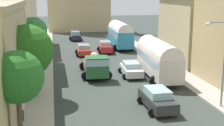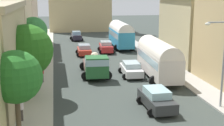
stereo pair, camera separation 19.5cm
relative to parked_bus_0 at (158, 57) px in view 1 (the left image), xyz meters
name	(u,v)px [view 1 (the left image)]	position (x,y,z in m)	size (l,w,h in m)	color
ground_plane	(99,59)	(-4.55, 10.79, -2.13)	(154.00, 154.00, 0.00)	#353C38
sidewalk_left	(43,60)	(-11.80, 10.79, -2.06)	(2.50, 70.00, 0.14)	#B2AF9B
sidewalk_right	(152,56)	(2.70, 10.79, -2.06)	(2.50, 70.00, 0.14)	#9F9B95
building_left_2	(8,26)	(-15.41, 7.75, 2.67)	(5.18, 10.34, 9.55)	beige
building_left_3	(16,20)	(-15.96, 20.73, 2.25)	(6.40, 14.73, 8.73)	beige
building_right_2	(195,27)	(6.90, 6.84, 2.20)	(6.49, 10.38, 8.61)	tan
parked_bus_0	(158,57)	(0.00, 0.00, 0.00)	(3.53, 9.25, 3.88)	silver
parked_bus_1	(120,34)	(-0.09, 18.31, 0.11)	(3.34, 8.67, 4.07)	teal
cargo_truck_0	(95,65)	(-6.21, 1.64, -0.89)	(3.27, 7.47, 2.42)	#255E2F
car_0	(84,50)	(-6.30, 13.34, -1.37)	(2.36, 3.98, 1.52)	#B43123
car_1	(75,36)	(-6.42, 27.53, -1.31)	(2.31, 3.68, 1.67)	#282331
car_2	(157,99)	(-2.90, -8.58, -1.33)	(2.41, 4.44, 1.59)	#2A2C2D
car_3	(131,69)	(-2.49, 1.28, -1.38)	(2.48, 4.47, 1.48)	silver
car_4	(105,47)	(-2.99, 15.02, -1.31)	(2.43, 4.43, 1.63)	#B12527
pedestrian_1	(34,71)	(-12.41, 1.08, -1.08)	(0.34, 0.34, 1.82)	#281C45
pedestrian_2	(47,58)	(-11.18, 7.11, -1.08)	(0.46, 0.46, 1.86)	#4B4D47
pedestrian_3	(22,109)	(-12.63, -9.45, -1.18)	(0.46, 0.46, 1.66)	#47403B
pedestrian_4	(42,74)	(-11.55, -0.07, -1.12)	(0.33, 0.33, 1.74)	#4A4241
streetlamp_near	(222,57)	(1.72, -9.24, 1.81)	(1.74, 0.28, 6.61)	gray
roadside_tree_0	(17,77)	(-12.45, -12.63, 1.86)	(3.01, 3.01, 5.52)	brown
roadside_tree_1	(27,51)	(-12.45, -4.68, 1.96)	(4.16, 4.16, 6.19)	brown
roadside_tree_2	(33,31)	(-12.45, 4.53, 2.42)	(2.96, 2.96, 6.07)	brown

